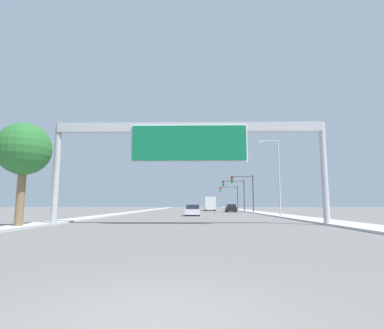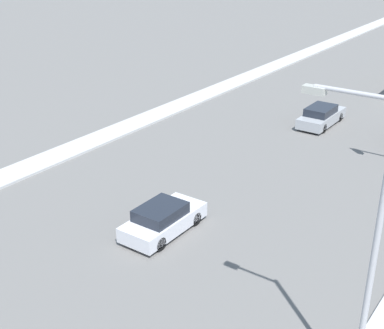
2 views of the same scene
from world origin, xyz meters
TOP-DOWN VIEW (x-y plane):
  - median_strip_left at (-10.75, 60.00)m, footprint 2.00×120.00m
  - car_mid_left at (0.00, 53.52)m, footprint 1.80×4.69m
  - car_mid_center at (0.00, 35.53)m, footprint 1.87×4.31m
  - street_lamp_right at (10.07, 31.60)m, footprint 2.50×0.28m

SIDE VIEW (x-z plane):
  - median_strip_left at x=-10.75m, z-range 0.00..0.15m
  - car_mid_center at x=0.00m, z-range -0.03..1.35m
  - car_mid_left at x=0.00m, z-range -0.03..1.36m
  - street_lamp_right at x=10.07m, z-range 0.78..10.00m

